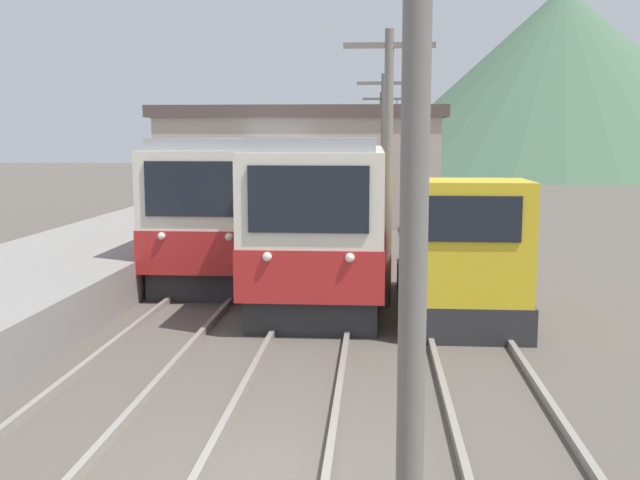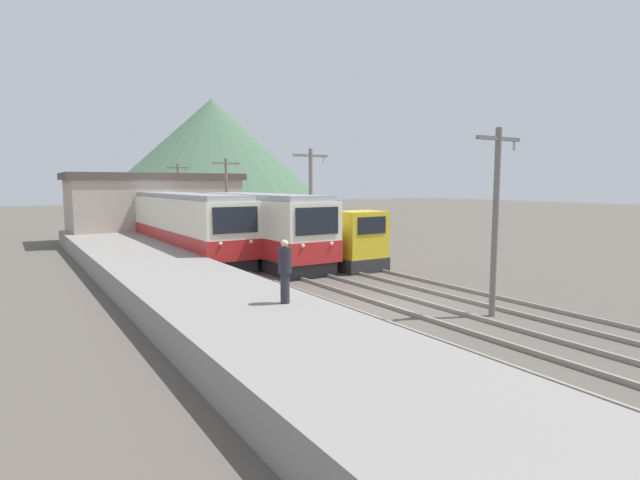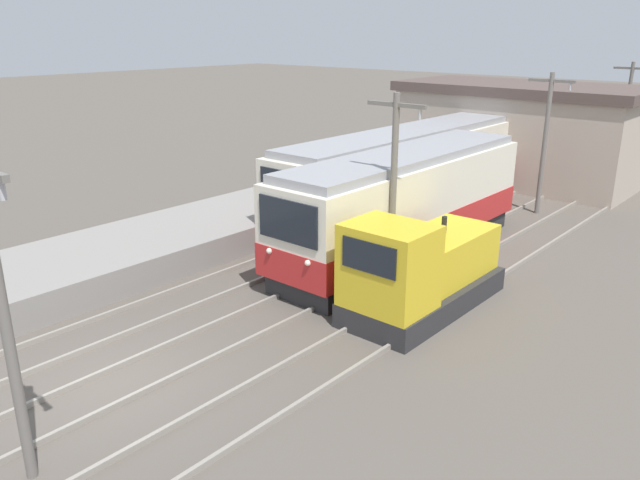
{
  "view_description": "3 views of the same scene",
  "coord_description": "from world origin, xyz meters",
  "views": [
    {
      "loc": [
        1.43,
        -7.83,
        3.81
      ],
      "look_at": [
        0.23,
        8.27,
        1.58
      ],
      "focal_mm": 42.0,
      "sensor_mm": 36.0,
      "label": 1
    },
    {
      "loc": [
        -11.73,
        -13.22,
        4.36
      ],
      "look_at": [
        1.49,
        7.62,
        1.56
      ],
      "focal_mm": 28.0,
      "sensor_mm": 36.0,
      "label": 2
    },
    {
      "loc": [
        11.97,
        -6.37,
        7.86
      ],
      "look_at": [
        0.08,
        7.34,
        1.69
      ],
      "focal_mm": 35.0,
      "sensor_mm": 36.0,
      "label": 3
    }
  ],
  "objects": [
    {
      "name": "track_left",
      "position": [
        -2.6,
        0.0,
        0.07
      ],
      "size": [
        1.54,
        60.0,
        0.14
      ],
      "color": "gray",
      "rests_on": "ground"
    },
    {
      "name": "catenary_mast_distant",
      "position": [
        1.71,
        31.86,
        3.38
      ],
      "size": [
        2.0,
        0.2,
        6.13
      ],
      "color": "slate",
      "rests_on": "ground"
    },
    {
      "name": "catenary_mast_mid",
      "position": [
        1.71,
        8.84,
        3.38
      ],
      "size": [
        2.0,
        0.2,
        6.13
      ],
      "color": "slate",
      "rests_on": "ground"
    },
    {
      "name": "commuter_train_left",
      "position": [
        -2.6,
        15.92,
        1.75
      ],
      "size": [
        2.84,
        14.85,
        3.79
      ],
      "color": "#28282B",
      "rests_on": "ground"
    },
    {
      "name": "catenary_mast_far",
      "position": [
        1.71,
        20.35,
        3.38
      ],
      "size": [
        2.0,
        0.2,
        6.13
      ],
      "color": "slate",
      "rests_on": "ground"
    },
    {
      "name": "commuter_train_center",
      "position": [
        0.2,
        11.79,
        1.76
      ],
      "size": [
        2.84,
        12.07,
        3.8
      ],
      "color": "#28282B",
      "rests_on": "ground"
    },
    {
      "name": "mountain_backdrop",
      "position": [
        20.89,
        74.63,
        9.76
      ],
      "size": [
        43.13,
        43.13,
        19.52
      ],
      "color": "#47664C",
      "rests_on": "ground"
    },
    {
      "name": "station_building",
      "position": [
        -1.92,
        26.0,
        2.59
      ],
      "size": [
        12.6,
        6.3,
        5.13
      ],
      "color": "#AD9E8E",
      "rests_on": "ground"
    },
    {
      "name": "catenary_mast_near",
      "position": [
        1.71,
        -2.67,
        3.38
      ],
      "size": [
        2.0,
        0.2,
        6.13
      ],
      "color": "slate",
      "rests_on": "ground"
    },
    {
      "name": "track_center",
      "position": [
        0.2,
        0.0,
        0.07
      ],
      "size": [
        1.54,
        60.0,
        0.14
      ],
      "color": "gray",
      "rests_on": "ground"
    },
    {
      "name": "shunting_locomotive",
      "position": [
        3.2,
        8.15,
        1.21
      ],
      "size": [
        2.4,
        5.68,
        3.0
      ],
      "color": "#28282B",
      "rests_on": "ground"
    }
  ]
}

